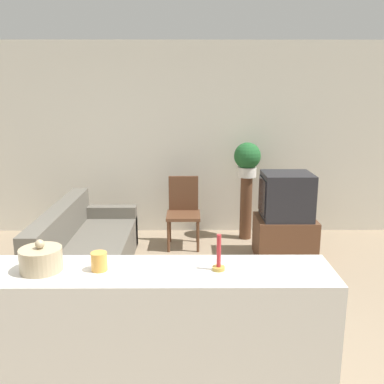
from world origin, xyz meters
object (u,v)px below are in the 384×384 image
(decorative_bowl, at_px, (41,259))
(potted_plant, at_px, (247,158))
(television, at_px, (286,196))
(wooden_chair, at_px, (183,208))
(couch, at_px, (85,252))

(decorative_bowl, bearing_deg, potted_plant, 65.81)
(television, relative_size, wooden_chair, 0.65)
(potted_plant, xyz_separation_m, decorative_bowl, (-1.59, -3.55, 0.00))
(wooden_chair, distance_m, potted_plant, 1.10)
(couch, xyz_separation_m, wooden_chair, (1.09, 0.96, 0.23))
(couch, relative_size, television, 3.31)
(couch, distance_m, wooden_chair, 1.47)
(couch, height_order, potted_plant, potted_plant)
(television, relative_size, decorative_bowl, 2.60)
(couch, distance_m, decorative_bowl, 2.51)
(television, distance_m, decorative_bowl, 3.48)
(couch, height_order, wooden_chair, wooden_chair)
(couch, relative_size, decorative_bowl, 8.61)
(television, height_order, wooden_chair, television)
(couch, distance_m, television, 2.45)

